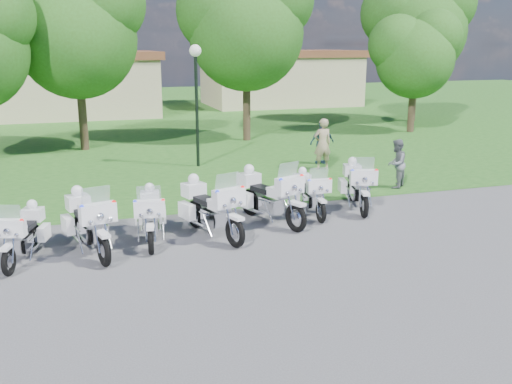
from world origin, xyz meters
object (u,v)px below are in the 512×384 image
object	(u,v)px
bystander_a	(322,144)
bystander_c	(322,143)
motorcycle_3	(210,207)
bystander_b	(396,164)
motorcycle_6	(357,184)
lamp_post	(196,76)
motorcycle_0	(23,233)
motorcycle_5	(310,192)
motorcycle_4	(268,195)
motorcycle_2	(150,215)
motorcycle_1	(88,222)

from	to	relation	value
bystander_a	bystander_c	world-z (taller)	bystander_a
motorcycle_3	bystander_c	distance (m)	9.33
bystander_b	bystander_a	bearing A→B (deg)	-114.58
motorcycle_6	bystander_a	size ratio (longest dim) A/B	1.23
motorcycle_6	bystander_b	distance (m)	2.84
lamp_post	bystander_a	size ratio (longest dim) A/B	2.38
motorcycle_3	motorcycle_6	world-z (taller)	motorcycle_3
motorcycle_0	motorcycle_5	size ratio (longest dim) A/B	0.97
motorcycle_6	motorcycle_5	bearing A→B (deg)	21.33
motorcycle_4	bystander_b	xyz separation A→B (m)	(5.13, 2.22, 0.07)
motorcycle_5	bystander_b	world-z (taller)	bystander_b
motorcycle_5	motorcycle_3	bearing A→B (deg)	21.73
lamp_post	motorcycle_2	bearing A→B (deg)	-109.49
motorcycle_1	motorcycle_3	distance (m)	2.87
motorcycle_0	bystander_b	bearing A→B (deg)	-147.84
motorcycle_5	motorcycle_0	bearing A→B (deg)	14.14
bystander_a	lamp_post	bearing A→B (deg)	-26.45
motorcycle_5	bystander_a	distance (m)	5.81
motorcycle_5	motorcycle_6	world-z (taller)	motorcycle_6
motorcycle_5	bystander_c	size ratio (longest dim) A/B	1.27
bystander_c	lamp_post	bearing A→B (deg)	-14.75
motorcycle_2	lamp_post	distance (m)	8.98
bystander_a	bystander_b	bearing A→B (deg)	107.20
motorcycle_5	lamp_post	xyz separation A→B (m)	(-1.62, 7.13, 2.79)
motorcycle_1	bystander_b	distance (m)	10.16
motorcycle_4	bystander_a	size ratio (longest dim) A/B	1.28
motorcycle_0	motorcycle_1	world-z (taller)	motorcycle_1
motorcycle_3	lamp_post	distance (m)	8.67
motorcycle_1	motorcycle_2	world-z (taller)	motorcycle_1
motorcycle_3	lamp_post	bearing A→B (deg)	-118.23
motorcycle_1	bystander_b	size ratio (longest dim) A/B	1.54
bystander_a	motorcycle_2	bearing A→B (deg)	38.81
motorcycle_4	motorcycle_3	bearing A→B (deg)	-1.17
motorcycle_3	motorcycle_4	distance (m)	1.80
motorcycle_2	lamp_post	world-z (taller)	lamp_post
motorcycle_6	bystander_a	world-z (taller)	bystander_a
motorcycle_1	bystander_b	bearing A→B (deg)	-176.54
bystander_c	motorcycle_1	bearing A→B (deg)	37.34
bystander_b	motorcycle_1	bearing A→B (deg)	-25.58
lamp_post	motorcycle_5	bearing A→B (deg)	-77.20
motorcycle_0	motorcycle_2	bearing A→B (deg)	-155.28
motorcycle_0	lamp_post	distance (m)	10.56
motorcycle_5	bystander_b	distance (m)	4.22
lamp_post	bystander_b	xyz separation A→B (m)	(5.41, -5.29, -2.60)
motorcycle_0	motorcycle_2	size ratio (longest dim) A/B	0.92
motorcycle_4	motorcycle_5	xyz separation A→B (m)	(1.34, 0.37, -0.12)
motorcycle_6	motorcycle_4	bearing A→B (deg)	25.99
motorcycle_0	bystander_a	world-z (taller)	bystander_a
motorcycle_1	motorcycle_4	world-z (taller)	motorcycle_4
motorcycle_6	lamp_post	bearing A→B (deg)	-50.38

